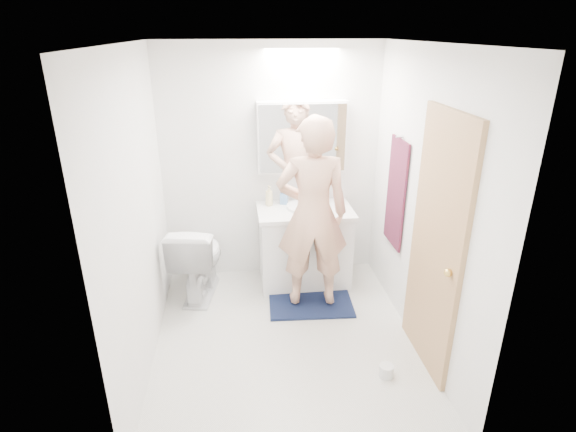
{
  "coord_description": "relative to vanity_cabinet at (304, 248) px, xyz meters",
  "views": [
    {
      "loc": [
        -0.37,
        -3.23,
        2.49
      ],
      "look_at": [
        0.05,
        0.25,
        1.05
      ],
      "focal_mm": 28.5,
      "sensor_mm": 36.0,
      "label": 1
    }
  ],
  "objects": [
    {
      "name": "floor",
      "position": [
        -0.31,
        -0.96,
        -0.39
      ],
      "size": [
        2.5,
        2.5,
        0.0
      ],
      "primitive_type": "plane",
      "color": "silver",
      "rests_on": "ground"
    },
    {
      "name": "ceiling",
      "position": [
        -0.31,
        -0.96,
        2.01
      ],
      "size": [
        2.5,
        2.5,
        0.0
      ],
      "primitive_type": "plane",
      "rotation": [
        3.14,
        0.0,
        0.0
      ],
      "color": "white",
      "rests_on": "floor"
    },
    {
      "name": "wall_back",
      "position": [
        -0.31,
        0.29,
        0.81
      ],
      "size": [
        2.5,
        0.0,
        2.5
      ],
      "primitive_type": "plane",
      "rotation": [
        1.57,
        0.0,
        0.0
      ],
      "color": "white",
      "rests_on": "floor"
    },
    {
      "name": "wall_front",
      "position": [
        -0.31,
        -2.21,
        0.81
      ],
      "size": [
        2.5,
        0.0,
        2.5
      ],
      "primitive_type": "plane",
      "rotation": [
        -1.57,
        0.0,
        0.0
      ],
      "color": "white",
      "rests_on": "floor"
    },
    {
      "name": "wall_left",
      "position": [
        -1.41,
        -0.96,
        0.81
      ],
      "size": [
        0.0,
        2.5,
        2.5
      ],
      "primitive_type": "plane",
      "rotation": [
        1.57,
        0.0,
        1.57
      ],
      "color": "white",
      "rests_on": "floor"
    },
    {
      "name": "wall_right",
      "position": [
        0.79,
        -0.96,
        0.81
      ],
      "size": [
        0.0,
        2.5,
        2.5
      ],
      "primitive_type": "plane",
      "rotation": [
        1.57,
        0.0,
        -1.57
      ],
      "color": "white",
      "rests_on": "floor"
    },
    {
      "name": "vanity_cabinet",
      "position": [
        0.0,
        0.0,
        0.0
      ],
      "size": [
        0.9,
        0.55,
        0.78
      ],
      "primitive_type": "cube",
      "color": "white",
      "rests_on": "floor"
    },
    {
      "name": "countertop",
      "position": [
        0.0,
        -0.0,
        0.41
      ],
      "size": [
        0.95,
        0.58,
        0.04
      ],
      "primitive_type": "cube",
      "color": "white",
      "rests_on": "vanity_cabinet"
    },
    {
      "name": "sink_basin",
      "position": [
        0.0,
        0.03,
        0.45
      ],
      "size": [
        0.36,
        0.36,
        0.03
      ],
      "primitive_type": "cylinder",
      "color": "white",
      "rests_on": "countertop"
    },
    {
      "name": "faucet",
      "position": [
        0.0,
        0.22,
        0.51
      ],
      "size": [
        0.02,
        0.02,
        0.16
      ],
      "primitive_type": "cylinder",
      "color": "silver",
      "rests_on": "countertop"
    },
    {
      "name": "medicine_cabinet",
      "position": [
        -0.01,
        0.21,
        1.11
      ],
      "size": [
        0.88,
        0.14,
        0.7
      ],
      "primitive_type": "cube",
      "color": "white",
      "rests_on": "wall_back"
    },
    {
      "name": "mirror_panel",
      "position": [
        -0.01,
        0.13,
        1.11
      ],
      "size": [
        0.84,
        0.01,
        0.66
      ],
      "primitive_type": "cube",
      "color": "silver",
      "rests_on": "medicine_cabinet"
    },
    {
      "name": "toilet",
      "position": [
        -1.08,
        -0.11,
        0.0
      ],
      "size": [
        0.56,
        0.83,
        0.78
      ],
      "primitive_type": "imported",
      "rotation": [
        0.0,
        0.0,
        2.97
      ],
      "color": "white",
      "rests_on": "floor"
    },
    {
      "name": "bath_rug",
      "position": [
        -0.0,
        -0.44,
        -0.38
      ],
      "size": [
        0.83,
        0.59,
        0.02
      ],
      "primitive_type": "cube",
      "rotation": [
        0.0,
        0.0,
        -0.06
      ],
      "color": "#121F3A",
      "rests_on": "floor"
    },
    {
      "name": "person",
      "position": [
        -0.0,
        -0.44,
        0.55
      ],
      "size": [
        0.68,
        0.46,
        1.79
      ],
      "primitive_type": "imported",
      "rotation": [
        0.0,
        0.0,
        3.09
      ],
      "color": "#DAA283",
      "rests_on": "bath_rug"
    },
    {
      "name": "door",
      "position": [
        0.77,
        -1.31,
        0.61
      ],
      "size": [
        0.04,
        0.8,
        2.0
      ],
      "primitive_type": "cube",
      "color": "#A98454",
      "rests_on": "wall_right"
    },
    {
      "name": "door_knob",
      "position": [
        0.73,
        -1.61,
        0.56
      ],
      "size": [
        0.06,
        0.06,
        0.06
      ],
      "primitive_type": "sphere",
      "color": "gold",
      "rests_on": "door"
    },
    {
      "name": "towel",
      "position": [
        0.77,
        -0.41,
        0.71
      ],
      "size": [
        0.02,
        0.42,
        1.0
      ],
      "primitive_type": "cube",
      "color": "#13153D",
      "rests_on": "wall_right"
    },
    {
      "name": "towel_hook",
      "position": [
        0.76,
        -0.41,
        1.23
      ],
      "size": [
        0.07,
        0.02,
        0.02
      ],
      "primitive_type": "cylinder",
      "rotation": [
        0.0,
        1.57,
        0.0
      ],
      "color": "silver",
      "rests_on": "wall_right"
    },
    {
      "name": "soap_bottle_a",
      "position": [
        -0.35,
        0.15,
        0.53
      ],
      "size": [
        0.1,
        0.1,
        0.21
      ],
      "primitive_type": "imported",
      "rotation": [
        0.0,
        0.0,
        0.31
      ],
      "color": "beige",
      "rests_on": "countertop"
    },
    {
      "name": "soap_bottle_b",
      "position": [
        -0.19,
        0.18,
        0.52
      ],
      "size": [
        0.1,
        0.1,
        0.17
      ],
      "primitive_type": "imported",
      "rotation": [
        0.0,
        0.0,
        -0.28
      ],
      "color": "#5C8BC5",
      "rests_on": "countertop"
    },
    {
      "name": "toothbrush_cup",
      "position": [
        0.21,
        0.16,
        0.47
      ],
      "size": [
        0.12,
        0.12,
        0.09
      ],
      "primitive_type": "imported",
      "rotation": [
        0.0,
        0.0,
        -0.41
      ],
      "color": "#3F4FBD",
      "rests_on": "countertop"
    },
    {
      "name": "toilet_paper_roll",
      "position": [
        0.41,
        -1.51,
        -0.34
      ],
      "size": [
        0.11,
        0.11,
        0.1
      ],
      "primitive_type": "cylinder",
      "color": "silver",
      "rests_on": "floor"
    }
  ]
}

